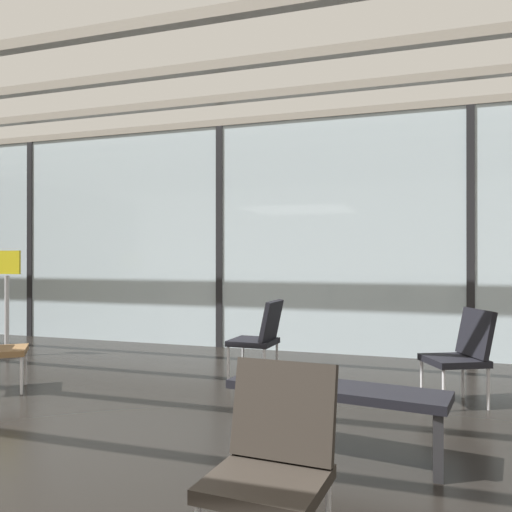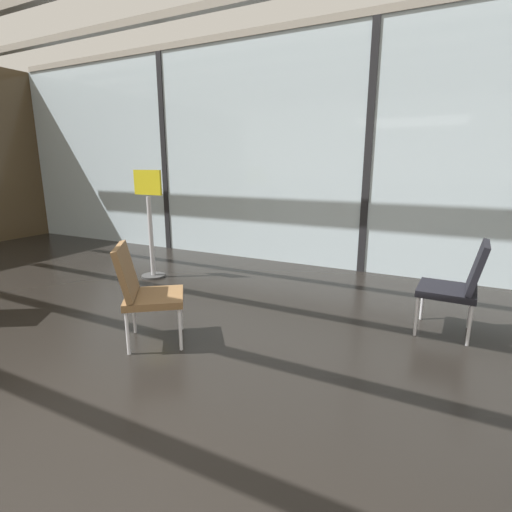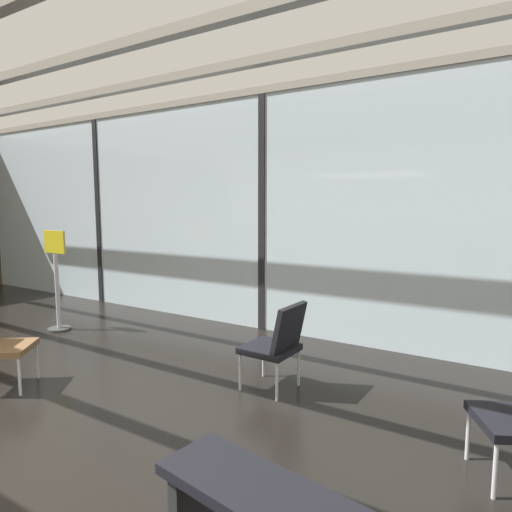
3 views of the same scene
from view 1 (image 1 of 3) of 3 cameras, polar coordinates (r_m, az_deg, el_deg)
name	(u,v)px [view 1 (image 1 of 3)]	position (r m, az deg, el deg)	size (l,w,h in m)	color
glass_curtain_wall	(220,237)	(7.90, -3.91, 2.12)	(14.00, 0.08, 3.32)	silver
window_mullion_0	(32,239)	(9.78, -23.26, 1.69)	(0.10, 0.12, 3.32)	black
window_mullion_1	(220,237)	(7.90, -3.91, 2.12)	(0.10, 0.12, 3.32)	black
window_mullion_2	(470,233)	(7.33, 22.32, 2.31)	(0.10, 0.12, 3.32)	black
ceiling_slats	(83,35)	(5.40, -18.37, 21.88)	(13.72, 6.72, 0.10)	gray
parked_airplane	(324,228)	(13.23, 7.39, 3.02)	(11.50, 4.16, 4.16)	silver
lounge_chair_0	(463,350)	(5.24, 21.61, -9.52)	(0.68, 0.66, 0.87)	black
lounge_chair_3	(261,334)	(5.88, 0.50, -8.50)	(0.55, 0.50, 0.87)	black
lounge_chair_4	(274,454)	(2.43, 1.95, -20.72)	(0.52, 0.56, 0.87)	#28231E
waiting_bench	(335,401)	(3.75, 8.62, -15.36)	(1.54, 0.62, 0.47)	black
info_sign	(7,306)	(7.92, -25.52, -4.98)	(0.44, 0.32, 1.44)	#333333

